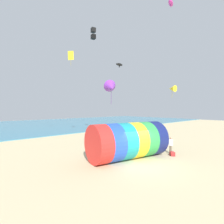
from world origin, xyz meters
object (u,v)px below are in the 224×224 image
Objects in this scene: bystander_mid_beach at (137,129)px; bystander_far_left at (89,136)px; kite_handler at (171,145)px; bystander_near_water at (98,136)px; kite_yellow_delta at (172,89)px; kite_yellow_diamond at (71,56)px; giant_inflatable_tube at (128,141)px; kite_purple_delta at (111,87)px; cooler_box at (172,154)px; kite_black_box at (93,33)px; kite_magenta_parafoil at (171,3)px; kite_black_parafoil at (119,65)px.

bystander_far_left is at bearing -178.87° from bystander_mid_beach.
bystander_near_water is (-1.30, 9.39, -0.02)m from kite_handler.
kite_yellow_diamond is (-7.40, 11.60, 5.08)m from kite_yellow_delta.
kite_yellow_diamond reaches higher than giant_inflatable_tube.
bystander_mid_beach is at bearing 29.90° from kite_purple_delta.
giant_inflatable_tube is 14.10m from bystander_mid_beach.
bystander_mid_beach is at bearing 53.01° from cooler_box.
kite_purple_delta is 1.38× the size of bystander_near_water.
bystander_mid_beach is (12.37, 7.11, -5.23)m from kite_purple_delta.
kite_yellow_delta is at bearing 27.01° from kite_handler.
bystander_mid_beach is 1.03× the size of bystander_far_left.
kite_black_box reaches higher than kite_purple_delta.
kite_yellow_diamond is 12.85m from kite_purple_delta.
bystander_mid_beach reaches higher than bystander_near_water.
kite_black_box is at bearing 161.29° from bystander_mid_beach.
bystander_mid_beach is (11.43, 8.24, -0.63)m from giant_inflatable_tube.
giant_inflatable_tube is 4.58m from kite_handler.
kite_yellow_diamond is at bearing 129.16° from kite_magenta_parafoil.
cooler_box is (-6.56, -13.21, -11.62)m from kite_black_parafoil.
giant_inflatable_tube is at bearing -50.18° from kite_purple_delta.
kite_handler is 8.03m from kite_yellow_delta.
kite_black_box is (-4.68, 9.88, 8.48)m from kite_yellow_delta.
kite_purple_delta is 1.26× the size of bystander_far_left.
giant_inflatable_tube is 8.27m from bystander_near_water.
kite_handler is at bearing -75.68° from bystander_far_left.
bystander_near_water is (-1.42, -2.94, -14.45)m from kite_black_box.
giant_inflatable_tube is 4.52× the size of kite_handler.
kite_black_parafoil is at bearing 47.43° from giant_inflatable_tube.
kite_handler reaches higher than cooler_box.
bystander_mid_beach reaches higher than bystander_far_left.
kite_yellow_diamond is 1.34× the size of bystander_near_water.
kite_black_box is 0.99× the size of bystander_far_left.
kite_handler is at bearing -82.15° from bystander_near_water.
kite_black_parafoil is 0.68× the size of kite_purple_delta.
bystander_far_left is (0.10, -4.31, -10.96)m from kite_yellow_diamond.
bystander_near_water is at bearing -74.46° from kite_yellow_diamond.
kite_yellow_diamond is 12.06m from bystander_near_water.
kite_yellow_delta reaches higher than kite_purple_delta.
kite_yellow_diamond reaches higher than cooler_box.
bystander_mid_beach is (1.29, -2.79, -10.89)m from kite_black_parafoil.
kite_black_parafoil is at bearing 64.98° from kite_handler.
kite_handler is 17.83m from kite_black_parafoil.
kite_yellow_diamond is 1.18× the size of bystander_mid_beach.
giant_inflatable_tube is 13.93× the size of cooler_box.
kite_purple_delta is (-2.55, -11.23, -5.70)m from kite_yellow_diamond.
kite_handler is at bearing -79.56° from kite_yellow_diamond.
kite_purple_delta reaches higher than cooler_box.
kite_purple_delta is (-11.22, -0.59, -12.01)m from kite_magenta_parafoil.
kite_handler is 7.92m from kite_purple_delta.
kite_black_box is at bearing -176.16° from kite_black_parafoil.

